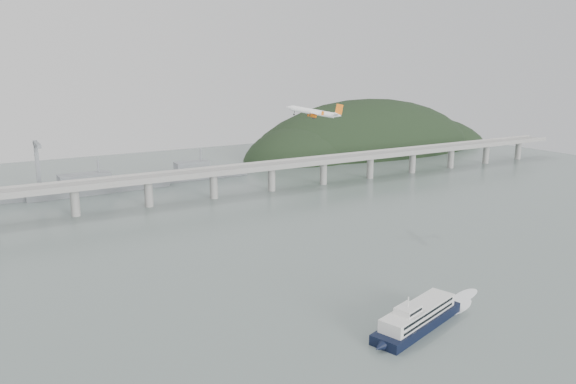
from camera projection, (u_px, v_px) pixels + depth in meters
ground at (351, 295)px, 248.37m from camera, size 900.00×900.00×0.00m
bridge at (187, 178)px, 411.78m from camera, size 800.00×22.00×23.90m
headland at (376, 165)px, 672.23m from camera, size 365.00×155.00×156.00m
ferry at (418, 317)px, 217.37m from camera, size 78.48×31.54×15.19m
airliner at (315, 112)px, 313.23m from camera, size 31.01×29.10×8.57m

